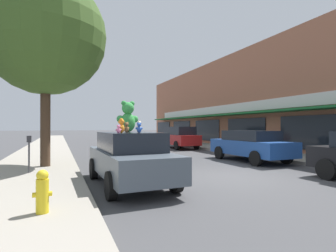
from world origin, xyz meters
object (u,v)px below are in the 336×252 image
Objects in this scene: parked_car_far_right at (179,137)px; parking_meter at (29,149)px; teddy_bear_cream at (139,127)px; fire_hydrant at (42,191)px; teddy_bear_giant at (128,117)px; plush_art_car at (130,157)px; teddy_bear_brown at (127,127)px; parked_car_far_center at (250,145)px; street_tree at (46,35)px; teddy_bear_orange at (121,126)px; teddy_bear_blue at (139,128)px; teddy_bear_pink at (119,129)px.

parked_car_far_right is 3.42× the size of parking_meter.
teddy_bear_cream is 0.43× the size of fire_hydrant.
plush_art_car is at bearing 75.09° from teddy_bear_giant.
teddy_bear_cream reaches higher than teddy_bear_brown.
parked_car_far_center is at bearing 2.56° from parking_meter.
street_tree reaches higher than parked_car_far_right.
fire_hydrant is 0.62× the size of parking_meter.
teddy_bear_giant is 3.86m from fire_hydrant.
teddy_bear_brown is (-0.17, -0.51, -0.32)m from teddy_bear_giant.
parked_car_far_center is at bearing 29.79° from fire_hydrant.
teddy_bear_cream is 7.40m from parked_car_far_center.
teddy_bear_giant is 0.21× the size of parked_car_far_center.
teddy_bear_brown is at bearing -156.86° from parked_car_far_center.
parked_car_far_center is 5.76× the size of fire_hydrant.
teddy_bear_giant is 0.13× the size of street_tree.
parking_meter is at bearing -177.44° from parked_car_far_center.
teddy_bear_orange is 0.30× the size of parking_meter.
teddy_bear_blue is at bearing -152.73° from parked_car_far_center.
teddy_bear_cream is 6.10m from street_tree.
parked_car_far_right reaches higher than fire_hydrant.
parked_car_far_right is 12.79m from street_tree.
street_tree is (-9.40, 1.02, 4.57)m from parked_car_far_center.
teddy_bear_pink is 2.35m from fire_hydrant.
teddy_bear_giant is 1.24× the size of fire_hydrant.
teddy_bear_blue reaches higher than teddy_bear_pink.
parked_car_far_right is at bearing 56.20° from fire_hydrant.
teddy_bear_blue is at bearing 84.42° from teddy_bear_brown.
parked_car_far_center is 0.60× the size of street_tree.
parked_car_far_right is 0.57× the size of street_tree.
parking_meter is (-2.89, 2.49, 0.14)m from plush_art_car.
teddy_bear_giant is 4.48× the size of teddy_bear_pink.
teddy_bear_orange is at bearing 6.60° from teddy_bear_cream.
parked_car_far_center is 10.58m from fire_hydrant.
street_tree is at bearing -90.64° from teddy_bear_brown.
plush_art_car is at bearing -58.22° from street_tree.
teddy_bear_orange reaches higher than teddy_bear_brown.
fire_hydrant is at bearing -87.97° from street_tree.
street_tree is at bearing 120.41° from plush_art_car.
teddy_bear_giant reaches higher than teddy_bear_brown.
teddy_bear_blue is (0.68, 0.50, 0.03)m from teddy_bear_pink.
teddy_bear_brown is (-0.23, 0.50, 0.01)m from teddy_bear_blue.
parked_car_far_center is (7.07, 3.02, -0.88)m from teddy_bear_brown.
street_tree reaches higher than plush_art_car.
parked_car_far_right is at bearing 38.34° from street_tree.
teddy_bear_giant is at bearing -35.13° from parking_meter.
parked_car_far_right is at bearing -118.38° from teddy_bear_pink.
parking_meter is at bearing -106.89° from street_tree.
plush_art_car is at bearing -78.88° from teddy_bear_blue.
teddy_bear_blue is 0.56m from teddy_bear_brown.
parked_car_far_center reaches higher than parking_meter.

